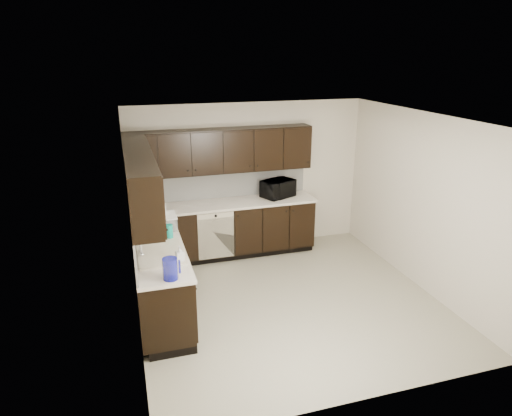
{
  "coord_description": "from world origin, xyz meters",
  "views": [
    {
      "loc": [
        -2.03,
        -5.19,
        3.28
      ],
      "look_at": [
        -0.28,
        0.6,
        1.19
      ],
      "focal_mm": 32.0,
      "sensor_mm": 36.0,
      "label": 1
    }
  ],
  "objects_px": {
    "toaster_oven": "(144,202)",
    "storage_bin": "(158,223)",
    "microwave": "(278,189)",
    "blue_pitcher": "(170,269)",
    "sink": "(161,258)"
  },
  "relations": [
    {
      "from": "toaster_oven",
      "to": "storage_bin",
      "type": "distance_m",
      "value": 0.96
    },
    {
      "from": "microwave",
      "to": "storage_bin",
      "type": "bearing_deg",
      "value": 178.94
    },
    {
      "from": "storage_bin",
      "to": "blue_pitcher",
      "type": "relative_size",
      "value": 1.99
    },
    {
      "from": "sink",
      "to": "storage_bin",
      "type": "height_order",
      "value": "sink"
    },
    {
      "from": "sink",
      "to": "blue_pitcher",
      "type": "distance_m",
      "value": 0.71
    },
    {
      "from": "microwave",
      "to": "blue_pitcher",
      "type": "height_order",
      "value": "microwave"
    },
    {
      "from": "blue_pitcher",
      "to": "microwave",
      "type": "bearing_deg",
      "value": 67.75
    },
    {
      "from": "blue_pitcher",
      "to": "sink",
      "type": "bearing_deg",
      "value": 112.0
    },
    {
      "from": "storage_bin",
      "to": "blue_pitcher",
      "type": "xyz_separation_m",
      "value": [
        -0.01,
        -1.52,
        0.03
      ]
    },
    {
      "from": "sink",
      "to": "toaster_oven",
      "type": "distance_m",
      "value": 1.79
    },
    {
      "from": "toaster_oven",
      "to": "blue_pitcher",
      "type": "distance_m",
      "value": 2.47
    },
    {
      "from": "microwave",
      "to": "blue_pitcher",
      "type": "bearing_deg",
      "value": -155.42
    },
    {
      "from": "sink",
      "to": "storage_bin",
      "type": "distance_m",
      "value": 0.85
    },
    {
      "from": "sink",
      "to": "blue_pitcher",
      "type": "height_order",
      "value": "sink"
    },
    {
      "from": "blue_pitcher",
      "to": "toaster_oven",
      "type": "bearing_deg",
      "value": 110.9
    }
  ]
}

